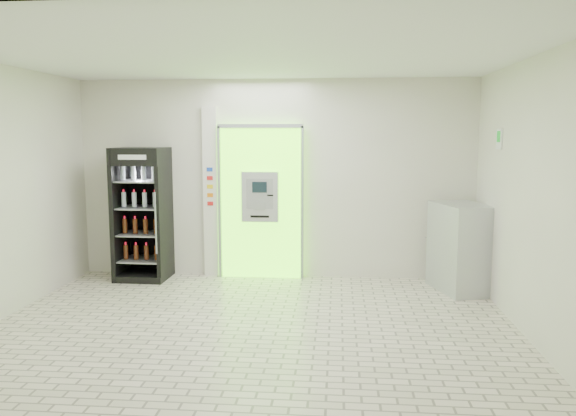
# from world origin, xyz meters

# --- Properties ---
(ground) EXTENTS (6.00, 6.00, 0.00)m
(ground) POSITION_xyz_m (0.00, 0.00, 0.00)
(ground) COLOR beige
(ground) RESTS_ON ground
(room_shell) EXTENTS (6.00, 6.00, 6.00)m
(room_shell) POSITION_xyz_m (0.00, 0.00, 1.84)
(room_shell) COLOR silver
(room_shell) RESTS_ON ground
(atm_assembly) EXTENTS (1.30, 0.24, 2.33)m
(atm_assembly) POSITION_xyz_m (-0.20, 2.41, 1.17)
(atm_assembly) COLOR #68FD18
(atm_assembly) RESTS_ON ground
(pillar) EXTENTS (0.22, 0.11, 2.60)m
(pillar) POSITION_xyz_m (-0.98, 2.45, 1.30)
(pillar) COLOR silver
(pillar) RESTS_ON ground
(beverage_cooler) EXTENTS (0.76, 0.71, 1.98)m
(beverage_cooler) POSITION_xyz_m (-1.97, 2.17, 0.95)
(beverage_cooler) COLOR black
(beverage_cooler) RESTS_ON ground
(steel_cabinet) EXTENTS (0.86, 1.05, 1.23)m
(steel_cabinet) POSITION_xyz_m (2.68, 1.90, 0.61)
(steel_cabinet) COLOR #B0B3B8
(steel_cabinet) RESTS_ON ground
(exit_sign) EXTENTS (0.02, 0.22, 0.26)m
(exit_sign) POSITION_xyz_m (2.99, 1.40, 2.12)
(exit_sign) COLOR white
(exit_sign) RESTS_ON room_shell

